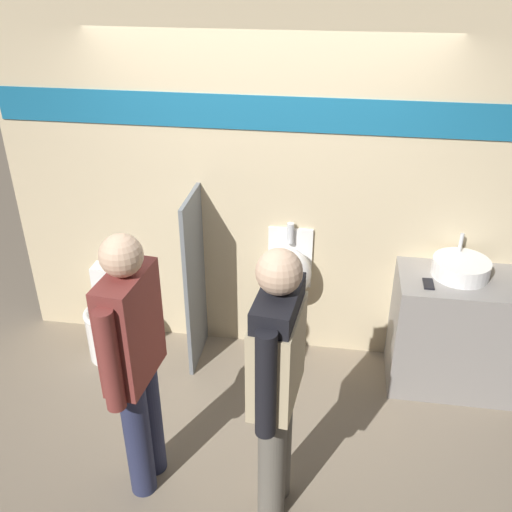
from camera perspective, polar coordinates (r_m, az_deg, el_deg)
The scene contains 10 objects.
ground_plane at distance 4.49m, azimuth -0.34°, elevation -12.88°, with size 16.00×16.00×0.00m, color gray.
display_wall at distance 4.27m, azimuth 0.88°, elevation 6.42°, with size 4.02×0.07×2.70m.
sink_counter at distance 4.50m, azimuth 19.45°, elevation -7.23°, with size 0.94×0.55×0.92m.
sink_basin at distance 4.27m, azimuth 19.80°, elevation -1.10°, with size 0.40×0.40×0.26m.
cell_phone at distance 4.11m, azimuth 16.85°, elevation -2.68°, with size 0.07×0.14×0.01m.
divider_near_counter at distance 4.40m, azimuth -6.13°, elevation -2.53°, with size 0.03×0.51×1.42m.
urinal_near_counter at distance 4.35m, azimuth 3.23°, elevation -1.68°, with size 0.36×0.29×1.15m.
toilet at distance 4.80m, azimuth -14.23°, elevation -6.23°, with size 0.39×0.54×0.83m.
person_in_vest at distance 3.05m, azimuth 2.10°, elevation -11.60°, with size 0.26×0.61×1.74m.
person_with_lanyard at distance 3.30m, azimuth -12.04°, elevation -10.04°, with size 0.23×0.60×1.73m.
Camera 1 is at (0.53, -3.31, 2.99)m, focal length 40.00 mm.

